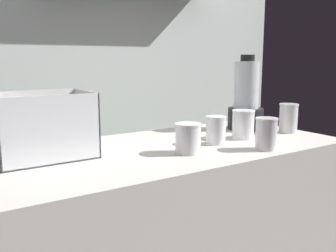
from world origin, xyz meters
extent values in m
cube|color=silver|center=(0.00, 0.77, 1.25)|extent=(2.60, 0.04, 2.50)
cube|color=white|center=(-0.44, 0.10, 0.90)|extent=(0.32, 0.23, 0.01)
cube|color=white|center=(-0.44, -0.02, 1.01)|extent=(0.32, 0.01, 0.22)
cube|color=white|center=(-0.44, 0.21, 1.01)|extent=(0.32, 0.01, 0.22)
cube|color=white|center=(-0.28, 0.10, 1.01)|extent=(0.01, 0.23, 0.22)
cone|color=orange|center=(-0.49, 0.10, 0.92)|extent=(0.04, 0.18, 0.02)
cone|color=orange|center=(-0.47, 0.09, 0.92)|extent=(0.03, 0.18, 0.03)
cone|color=orange|center=(-0.37, 0.11, 0.92)|extent=(0.15, 0.05, 0.03)
cone|color=orange|center=(-0.41, 0.10, 0.92)|extent=(0.06, 0.18, 0.03)
cone|color=orange|center=(-0.44, 0.08, 0.96)|extent=(0.12, 0.16, 0.04)
cone|color=orange|center=(-0.39, 0.11, 0.95)|extent=(0.07, 0.18, 0.03)
cone|color=orange|center=(-0.39, 0.08, 0.96)|extent=(0.16, 0.09, 0.03)
cone|color=orange|center=(-0.46, 0.10, 0.95)|extent=(0.13, 0.18, 0.03)
cone|color=orange|center=(-0.47, 0.10, 0.97)|extent=(0.16, 0.05, 0.03)
cone|color=orange|center=(-0.37, 0.07, 0.98)|extent=(0.08, 0.15, 0.03)
cone|color=orange|center=(-0.44, 0.09, 0.98)|extent=(0.08, 0.18, 0.03)
cone|color=orange|center=(-0.42, 0.11, 0.98)|extent=(0.16, 0.05, 0.03)
cylinder|color=black|center=(0.51, 0.10, 0.95)|extent=(0.17, 0.17, 0.10)
cylinder|color=silver|center=(0.51, 0.10, 1.11)|extent=(0.12, 0.12, 0.22)
cylinder|color=orange|center=(0.51, 0.10, 1.02)|extent=(0.11, 0.11, 0.04)
cylinder|color=black|center=(0.51, 0.10, 1.23)|extent=(0.06, 0.06, 0.03)
cylinder|color=white|center=(0.01, -0.12, 0.95)|extent=(0.09, 0.09, 0.10)
cylinder|color=red|center=(0.01, -0.12, 0.93)|extent=(0.08, 0.08, 0.06)
cylinder|color=white|center=(0.01, -0.12, 1.00)|extent=(0.09, 0.09, 0.01)
cylinder|color=white|center=(0.18, -0.06, 0.95)|extent=(0.08, 0.08, 0.10)
cylinder|color=maroon|center=(0.18, -0.06, 0.94)|extent=(0.07, 0.07, 0.08)
cylinder|color=white|center=(0.18, -0.06, 1.01)|extent=(0.08, 0.08, 0.01)
cylinder|color=white|center=(0.28, -0.24, 0.96)|extent=(0.08, 0.08, 0.11)
cylinder|color=yellow|center=(0.28, -0.24, 0.94)|extent=(0.07, 0.07, 0.08)
cylinder|color=white|center=(0.28, -0.24, 1.02)|extent=(0.08, 0.08, 0.01)
cylinder|color=white|center=(0.35, -0.05, 0.96)|extent=(0.09, 0.09, 0.11)
cylinder|color=orange|center=(0.35, -0.05, 0.94)|extent=(0.08, 0.08, 0.08)
cylinder|color=white|center=(0.35, -0.05, 1.02)|extent=(0.09, 0.09, 0.01)
cylinder|color=white|center=(0.61, -0.06, 0.96)|extent=(0.08, 0.08, 0.12)
cylinder|color=yellow|center=(0.61, -0.06, 0.95)|extent=(0.07, 0.07, 0.10)
cylinder|color=white|center=(0.61, -0.06, 1.03)|extent=(0.08, 0.08, 0.01)
camera|label=1|loc=(-0.76, -1.17, 1.23)|focal=40.00mm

